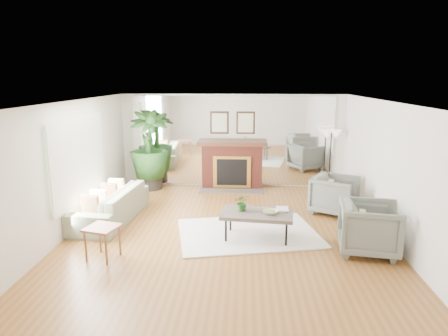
# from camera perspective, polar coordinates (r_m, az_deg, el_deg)

# --- Properties ---
(ground) EXTENTS (7.00, 7.00, 0.00)m
(ground) POSITION_cam_1_polar(r_m,az_deg,el_deg) (7.79, 0.37, -9.27)
(ground) COLOR brown
(ground) RESTS_ON ground
(wall_left) EXTENTS (0.02, 7.00, 2.50)m
(wall_left) POSITION_cam_1_polar(r_m,az_deg,el_deg) (8.11, -21.22, -0.01)
(wall_left) COLOR silver
(wall_left) RESTS_ON ground
(wall_right) EXTENTS (0.02, 7.00, 2.50)m
(wall_right) POSITION_cam_1_polar(r_m,az_deg,el_deg) (7.87, 22.69, -0.51)
(wall_right) COLOR silver
(wall_right) RESTS_ON ground
(wall_back) EXTENTS (6.00, 0.02, 2.50)m
(wall_back) POSITION_cam_1_polar(r_m,az_deg,el_deg) (10.84, 1.22, 3.89)
(wall_back) COLOR silver
(wall_back) RESTS_ON ground
(mirror_panel) EXTENTS (5.40, 0.04, 2.40)m
(mirror_panel) POSITION_cam_1_polar(r_m,az_deg,el_deg) (10.82, 1.22, 3.87)
(mirror_panel) COLOR silver
(mirror_panel) RESTS_ON wall_back
(window_panel) EXTENTS (0.04, 2.40, 1.50)m
(window_panel) POSITION_cam_1_polar(r_m,az_deg,el_deg) (8.44, -20.00, 1.25)
(window_panel) COLOR #B2E09E
(window_panel) RESTS_ON wall_left
(fireplace) EXTENTS (1.85, 0.83, 2.05)m
(fireplace) POSITION_cam_1_polar(r_m,az_deg,el_deg) (10.72, 1.17, 0.58)
(fireplace) COLOR maroon
(fireplace) RESTS_ON ground
(area_rug) EXTENTS (2.92, 2.35, 0.03)m
(area_rug) POSITION_cam_1_polar(r_m,az_deg,el_deg) (7.77, 3.45, -9.23)
(area_rug) COLOR silver
(area_rug) RESTS_ON ground
(coffee_table) EXTENTS (1.37, 0.90, 0.52)m
(coffee_table) POSITION_cam_1_polar(r_m,az_deg,el_deg) (7.38, 4.78, -6.66)
(coffee_table) COLOR #564B44
(coffee_table) RESTS_ON ground
(sofa) EXTENTS (1.08, 2.36, 0.67)m
(sofa) POSITION_cam_1_polar(r_m,az_deg,el_deg) (8.68, -15.88, -5.08)
(sofa) COLOR gray
(sofa) RESTS_ON ground
(armchair_back) EXTENTS (1.23, 1.22, 0.84)m
(armchair_back) POSITION_cam_1_polar(r_m,az_deg,el_deg) (9.09, 15.51, -3.70)
(armchair_back) COLOR slate
(armchair_back) RESTS_ON ground
(armchair_front) EXTENTS (1.10, 1.08, 0.88)m
(armchair_front) POSITION_cam_1_polar(r_m,az_deg,el_deg) (7.26, 20.04, -8.06)
(armchair_front) COLOR slate
(armchair_front) RESTS_ON ground
(side_table) EXTENTS (0.60, 0.60, 0.55)m
(side_table) POSITION_cam_1_polar(r_m,az_deg,el_deg) (6.90, -17.00, -8.71)
(side_table) COLOR #975D3C
(side_table) RESTS_ON ground
(potted_ficus) EXTENTS (1.27, 1.27, 2.10)m
(potted_ficus) POSITION_cam_1_polar(r_m,az_deg,el_deg) (10.72, -10.64, 2.88)
(potted_ficus) COLOR black
(potted_ficus) RESTS_ON ground
(floor_lamp) EXTENTS (0.53, 0.29, 1.62)m
(floor_lamp) POSITION_cam_1_polar(r_m,az_deg,el_deg) (10.66, 15.07, 4.02)
(floor_lamp) COLOR black
(floor_lamp) RESTS_ON ground
(tabletop_plant) EXTENTS (0.30, 0.26, 0.32)m
(tabletop_plant) POSITION_cam_1_polar(r_m,az_deg,el_deg) (7.40, 2.65, -4.92)
(tabletop_plant) COLOR #315F23
(tabletop_plant) RESTS_ON coffee_table
(fruit_bowl) EXTENTS (0.29, 0.29, 0.07)m
(fruit_bowl) POSITION_cam_1_polar(r_m,az_deg,el_deg) (7.32, 6.64, -6.25)
(fruit_bowl) COLOR #975D3C
(fruit_bowl) RESTS_ON coffee_table
(book) EXTENTS (0.23, 0.31, 0.02)m
(book) POSITION_cam_1_polar(r_m,az_deg,el_deg) (7.55, 7.51, -5.82)
(book) COLOR #975D3C
(book) RESTS_ON coffee_table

